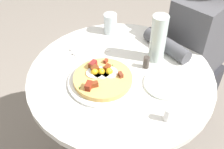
{
  "coord_description": "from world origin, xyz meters",
  "views": [
    {
      "loc": [
        0.68,
        0.59,
        1.54
      ],
      "look_at": [
        0.05,
        -0.01,
        0.74
      ],
      "focal_mm": 43.6,
      "sensor_mm": 36.0,
      "label": 1
    }
  ],
  "objects_px": {
    "bread_plate": "(166,84)",
    "water_bottle": "(158,39)",
    "dining_table": "(120,99)",
    "breakfast_pizza": "(102,77)",
    "water_glass": "(110,24)",
    "salt_shaker": "(168,115)",
    "knife": "(87,45)",
    "fork": "(90,49)",
    "pizza_plate": "(103,81)",
    "pepper_shaker": "(146,62)",
    "person_seated": "(194,62)"
  },
  "relations": [
    {
      "from": "person_seated",
      "to": "pizza_plate",
      "type": "bearing_deg",
      "value": -9.02
    },
    {
      "from": "breakfast_pizza",
      "to": "water_bottle",
      "type": "distance_m",
      "value": 0.31
    },
    {
      "from": "bread_plate",
      "to": "water_glass",
      "type": "distance_m",
      "value": 0.47
    },
    {
      "from": "bread_plate",
      "to": "water_bottle",
      "type": "xyz_separation_m",
      "value": [
        -0.11,
        -0.14,
        0.11
      ]
    },
    {
      "from": "breakfast_pizza",
      "to": "knife",
      "type": "relative_size",
      "value": 1.4
    },
    {
      "from": "person_seated",
      "to": "breakfast_pizza",
      "type": "relative_size",
      "value": 4.5
    },
    {
      "from": "bread_plate",
      "to": "salt_shaker",
      "type": "xyz_separation_m",
      "value": [
        0.15,
        0.11,
        0.02
      ]
    },
    {
      "from": "person_seated",
      "to": "water_glass",
      "type": "relative_size",
      "value": 10.61
    },
    {
      "from": "fork",
      "to": "salt_shaker",
      "type": "relative_size",
      "value": 3.05
    },
    {
      "from": "salt_shaker",
      "to": "pepper_shaker",
      "type": "relative_size",
      "value": 1.03
    },
    {
      "from": "person_seated",
      "to": "fork",
      "type": "bearing_deg",
      "value": -30.71
    },
    {
      "from": "dining_table",
      "to": "breakfast_pizza",
      "type": "xyz_separation_m",
      "value": [
        0.1,
        -0.02,
        0.2
      ]
    },
    {
      "from": "knife",
      "to": "water_glass",
      "type": "bearing_deg",
      "value": 20.19
    },
    {
      "from": "bread_plate",
      "to": "water_bottle",
      "type": "relative_size",
      "value": 0.82
    },
    {
      "from": "dining_table",
      "to": "pizza_plate",
      "type": "height_order",
      "value": "pizza_plate"
    },
    {
      "from": "water_glass",
      "to": "salt_shaker",
      "type": "relative_size",
      "value": 1.81
    },
    {
      "from": "breakfast_pizza",
      "to": "water_glass",
      "type": "distance_m",
      "value": 0.39
    },
    {
      "from": "dining_table",
      "to": "water_glass",
      "type": "distance_m",
      "value": 0.4
    },
    {
      "from": "dining_table",
      "to": "bread_plate",
      "type": "bearing_deg",
      "value": 112.99
    },
    {
      "from": "pizza_plate",
      "to": "salt_shaker",
      "type": "relative_size",
      "value": 5.1
    },
    {
      "from": "pizza_plate",
      "to": "person_seated",
      "type": "bearing_deg",
      "value": 170.98
    },
    {
      "from": "dining_table",
      "to": "water_glass",
      "type": "relative_size",
      "value": 7.79
    },
    {
      "from": "water_glass",
      "to": "bread_plate",
      "type": "bearing_deg",
      "value": 74.49
    },
    {
      "from": "bread_plate",
      "to": "water_glass",
      "type": "xyz_separation_m",
      "value": [
        -0.13,
        -0.45,
        0.05
      ]
    },
    {
      "from": "pizza_plate",
      "to": "bread_plate",
      "type": "height_order",
      "value": "pizza_plate"
    },
    {
      "from": "bread_plate",
      "to": "water_bottle",
      "type": "height_order",
      "value": "water_bottle"
    },
    {
      "from": "fork",
      "to": "water_bottle",
      "type": "bearing_deg",
      "value": -39.04
    },
    {
      "from": "pizza_plate",
      "to": "water_bottle",
      "type": "distance_m",
      "value": 0.31
    },
    {
      "from": "pizza_plate",
      "to": "water_glass",
      "type": "bearing_deg",
      "value": -140.66
    },
    {
      "from": "pizza_plate",
      "to": "pepper_shaker",
      "type": "relative_size",
      "value": 5.24
    },
    {
      "from": "salt_shaker",
      "to": "pepper_shaker",
      "type": "distance_m",
      "value": 0.31
    },
    {
      "from": "breakfast_pizza",
      "to": "knife",
      "type": "height_order",
      "value": "breakfast_pizza"
    },
    {
      "from": "pizza_plate",
      "to": "water_glass",
      "type": "height_order",
      "value": "water_glass"
    },
    {
      "from": "breakfast_pizza",
      "to": "fork",
      "type": "relative_size",
      "value": 1.4
    },
    {
      "from": "bread_plate",
      "to": "salt_shaker",
      "type": "distance_m",
      "value": 0.19
    },
    {
      "from": "pizza_plate",
      "to": "pepper_shaker",
      "type": "bearing_deg",
      "value": 161.32
    },
    {
      "from": "person_seated",
      "to": "salt_shaker",
      "type": "xyz_separation_m",
      "value": [
        0.63,
        0.21,
        0.24
      ]
    },
    {
      "from": "dining_table",
      "to": "person_seated",
      "type": "xyz_separation_m",
      "value": [
        -0.55,
        0.09,
        -0.04
      ]
    },
    {
      "from": "dining_table",
      "to": "breakfast_pizza",
      "type": "relative_size",
      "value": 3.3
    },
    {
      "from": "pizza_plate",
      "to": "water_glass",
      "type": "xyz_separation_m",
      "value": [
        -0.3,
        -0.25,
        0.05
      ]
    },
    {
      "from": "water_glass",
      "to": "knife",
      "type": "bearing_deg",
      "value": 0.28
    },
    {
      "from": "dining_table",
      "to": "salt_shaker",
      "type": "height_order",
      "value": "salt_shaker"
    },
    {
      "from": "knife",
      "to": "water_bottle",
      "type": "height_order",
      "value": "water_bottle"
    },
    {
      "from": "water_glass",
      "to": "water_bottle",
      "type": "relative_size",
      "value": 0.47
    },
    {
      "from": "dining_table",
      "to": "breakfast_pizza",
      "type": "height_order",
      "value": "breakfast_pizza"
    },
    {
      "from": "person_seated",
      "to": "bread_plate",
      "type": "distance_m",
      "value": 0.53
    },
    {
      "from": "bread_plate",
      "to": "water_bottle",
      "type": "distance_m",
      "value": 0.21
    },
    {
      "from": "knife",
      "to": "pepper_shaker",
      "type": "distance_m",
      "value": 0.33
    },
    {
      "from": "dining_table",
      "to": "bread_plate",
      "type": "distance_m",
      "value": 0.27
    },
    {
      "from": "water_glass",
      "to": "salt_shaker",
      "type": "distance_m",
      "value": 0.63
    }
  ]
}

